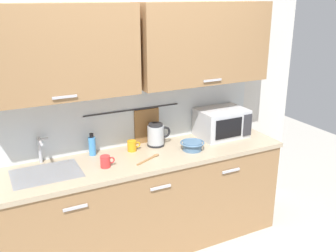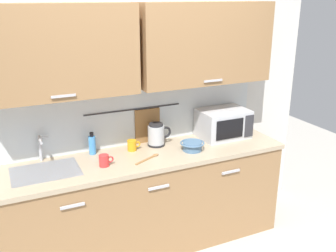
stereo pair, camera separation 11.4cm
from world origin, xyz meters
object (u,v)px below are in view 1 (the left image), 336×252
Objects in this scene: electric_kettle at (156,135)px; mug_near_sink at (106,162)px; mug_by_kettle at (132,146)px; dish_soap_bottle at (92,145)px; wooden_spoon at (151,158)px; mixing_bowl at (192,145)px; microwave at (222,123)px.

electric_kettle reaches higher than mug_near_sink.
dish_soap_bottle is at bearing 168.33° from mug_by_kettle.
dish_soap_bottle is at bearing 144.05° from wooden_spoon.
electric_kettle is 1.06× the size of mixing_bowl.
dish_soap_bottle is 1.63× the size of mug_near_sink.
microwave reaches higher than dish_soap_bottle.
electric_kettle is at bearing 174.81° from microwave.
dish_soap_bottle is 1.63× the size of mug_by_kettle.
microwave is 0.67m from electric_kettle.
mug_by_kettle is (-0.91, 0.03, -0.09)m from microwave.
electric_kettle is at bearing 133.71° from mixing_bowl.
electric_kettle is 0.32m from wooden_spoon.
microwave reaches higher than mug_by_kettle.
mixing_bowl reaches higher than wooden_spoon.
dish_soap_bottle is 0.52m from wooden_spoon.
mixing_bowl is 0.41m from wooden_spoon.
dish_soap_bottle is 0.35m from mug_by_kettle.
mug_by_kettle is at bearing 177.84° from microwave.
microwave is 3.83× the size of mug_by_kettle.
wooden_spoon is (-0.17, -0.26, -0.10)m from electric_kettle.
wooden_spoon is (0.39, -0.01, -0.04)m from mug_near_sink.
mixing_bowl is 1.78× the size of mug_by_kettle.
mug_near_sink is at bearing 179.80° from mixing_bowl.
electric_kettle reaches higher than wooden_spoon.
mug_by_kettle reaches higher than wooden_spoon.
dish_soap_bottle is at bearing 160.47° from mixing_bowl.
mug_by_kettle is 0.25m from wooden_spoon.
microwave is 0.92m from mug_by_kettle.
microwave is 1.26m from dish_soap_bottle.
electric_kettle is (-0.67, 0.06, -0.03)m from microwave.
mug_by_kettle is at bearing 34.82° from mug_near_sink.
dish_soap_bottle is at bearing 175.24° from microwave.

